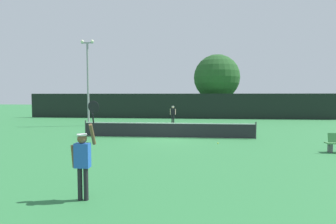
% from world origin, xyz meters
% --- Properties ---
extents(ground_plane, '(120.00, 120.00, 0.00)m').
position_xyz_m(ground_plane, '(0.00, 0.00, 0.00)').
color(ground_plane, '#2D723D').
extents(tennis_net, '(11.06, 0.08, 1.07)m').
position_xyz_m(tennis_net, '(0.00, 0.00, 0.51)').
color(tennis_net, '#232328').
rests_on(tennis_net, ground).
extents(perimeter_fence, '(37.02, 0.12, 2.94)m').
position_xyz_m(perimeter_fence, '(0.00, 14.65, 1.47)').
color(perimeter_fence, black).
rests_on(perimeter_fence, ground).
extents(player_serving, '(0.67, 0.40, 2.58)m').
position_xyz_m(player_serving, '(-1.21, -10.45, 1.14)').
color(player_serving, blue).
rests_on(player_serving, ground).
extents(player_receiving, '(0.57, 0.24, 1.66)m').
position_xyz_m(player_receiving, '(-0.42, 9.51, 1.02)').
color(player_receiving, black).
rests_on(player_receiving, ground).
extents(tennis_ball, '(0.07, 0.07, 0.07)m').
position_xyz_m(tennis_ball, '(2.99, -1.95, 0.03)').
color(tennis_ball, '#CCE033').
rests_on(tennis_ball, ground).
extents(light_pole, '(1.18, 0.28, 7.62)m').
position_xyz_m(light_pole, '(-7.75, 6.11, 4.37)').
color(light_pole, gray).
rests_on(light_pole, ground).
extents(large_tree, '(5.85, 5.85, 7.95)m').
position_xyz_m(large_tree, '(4.57, 17.86, 5.01)').
color(large_tree, brown).
rests_on(large_tree, ground).
extents(parked_car_near, '(2.40, 4.40, 1.69)m').
position_xyz_m(parked_car_near, '(6.37, 23.07, 0.78)').
color(parked_car_near, white).
rests_on(parked_car_near, ground).
extents(parked_car_mid, '(2.24, 4.34, 1.69)m').
position_xyz_m(parked_car_mid, '(9.64, 21.61, 0.78)').
color(parked_car_mid, red).
rests_on(parked_car_mid, ground).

